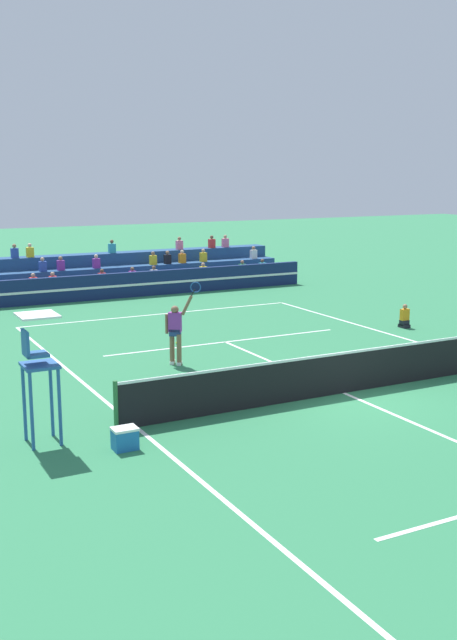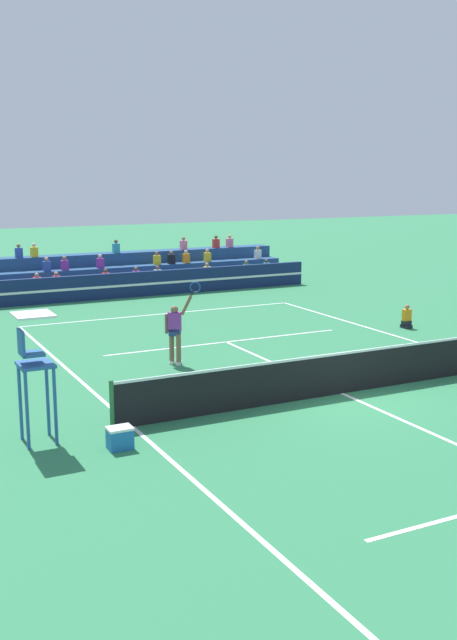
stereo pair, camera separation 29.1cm
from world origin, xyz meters
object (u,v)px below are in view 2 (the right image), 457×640
(tennis_player, at_px, (175,331))
(equipment_cooler, at_px, (120,438))
(umpire_chair, at_px, (33,361))
(tennis_ball, at_px, (177,343))
(ball_kid_courtside, at_px, (407,319))

(tennis_player, xyz_separation_m, equipment_cooler, (-3.59, -5.65, -0.76))
(umpire_chair, bearing_deg, tennis_player, 42.27)
(umpire_chair, distance_m, tennis_ball, 9.34)
(umpire_chair, relative_size, tennis_ball, 39.26)
(ball_kid_courtside, height_order, tennis_player, tennis_player)
(umpire_chair, height_order, ball_kid_courtside, umpire_chair)
(umpire_chair, xyz_separation_m, equipment_cooler, (1.39, -1.12, -1.49))
(ball_kid_courtside, bearing_deg, equipment_cooler, -152.64)
(ball_kid_courtside, relative_size, equipment_cooler, 1.69)
(tennis_ball, distance_m, equipment_cooler, 9.29)
(ball_kid_courtside, height_order, tennis_ball, ball_kid_courtside)
(ball_kid_courtside, xyz_separation_m, tennis_ball, (-8.18, 1.40, -0.30))
(umpire_chair, height_order, tennis_player, umpire_chair)
(tennis_player, height_order, tennis_ball, tennis_player)
(equipment_cooler, bearing_deg, ball_kid_courtside, 27.36)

